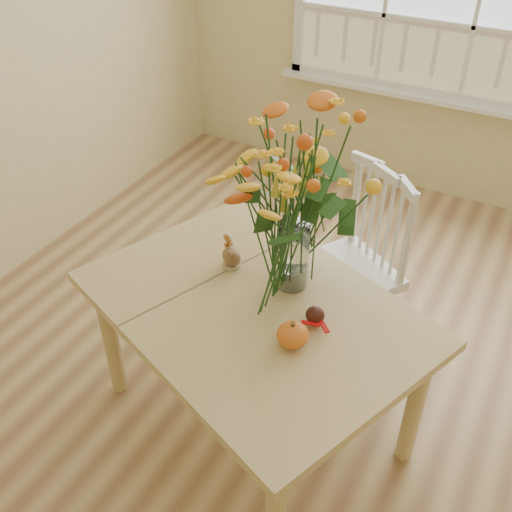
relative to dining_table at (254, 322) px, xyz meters
The scene contains 7 objects.
floor 0.65m from the dining_table, 24.73° to the left, with size 4.00×4.50×0.01m, color #976B49.
dining_table is the anchor object (origin of this frame).
windsor_chair 0.73m from the dining_table, 75.36° to the left, with size 0.58×0.58×0.93m.
flower_vase 0.55m from the dining_table, 68.34° to the left, with size 0.58×0.58×0.69m.
pumpkin 0.28m from the dining_table, 28.66° to the right, with size 0.11×0.11×0.09m, color orange.
turkey_figurine 0.29m from the dining_table, 139.03° to the left, with size 0.12×0.11×0.12m.
dark_gourd 0.27m from the dining_table, ahead, with size 0.13×0.10×0.06m.
Camera 1 is at (0.59, -1.59, 2.21)m, focal length 42.00 mm.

